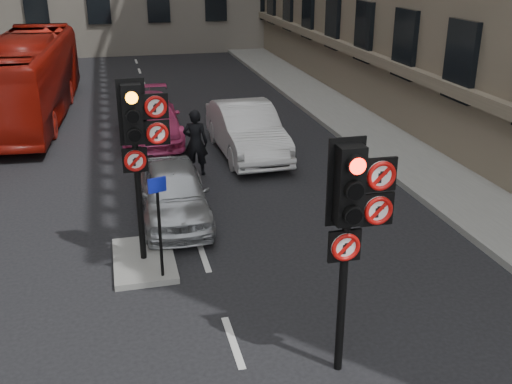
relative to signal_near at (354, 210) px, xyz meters
name	(u,v)px	position (x,y,z in m)	size (l,w,h in m)	color
pavement_right	(382,134)	(5.71, 11.01, -2.50)	(3.00, 50.00, 0.16)	gray
centre_island	(144,260)	(-2.69, 4.01, -2.52)	(1.20, 2.00, 0.12)	gray
signal_near	(354,210)	(0.00, 0.00, 0.00)	(0.91, 0.40, 3.58)	black
signal_far	(139,133)	(-2.60, 4.00, 0.12)	(0.91, 0.40, 3.58)	black
car_silver	(174,193)	(-1.83, 6.01, -1.93)	(1.54, 3.82, 1.30)	#A9ACB1
car_white	(247,130)	(0.87, 10.26, -1.80)	(1.65, 4.73, 1.56)	silver
car_pink	(149,118)	(-1.89, 12.70, -1.89)	(1.95, 4.79, 1.39)	#D9407E
bus_red	(26,78)	(-5.99, 16.33, -1.06)	(2.56, 10.94, 3.05)	maroon
motorcycle	(143,168)	(-2.39, 8.35, -2.09)	(0.47, 1.65, 0.99)	black
motorcyclist	(196,142)	(-0.89, 8.86, -1.65)	(0.68, 0.44, 1.86)	black
info_sign	(159,214)	(-2.39, 3.19, -1.18)	(0.34, 0.15, 1.99)	black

